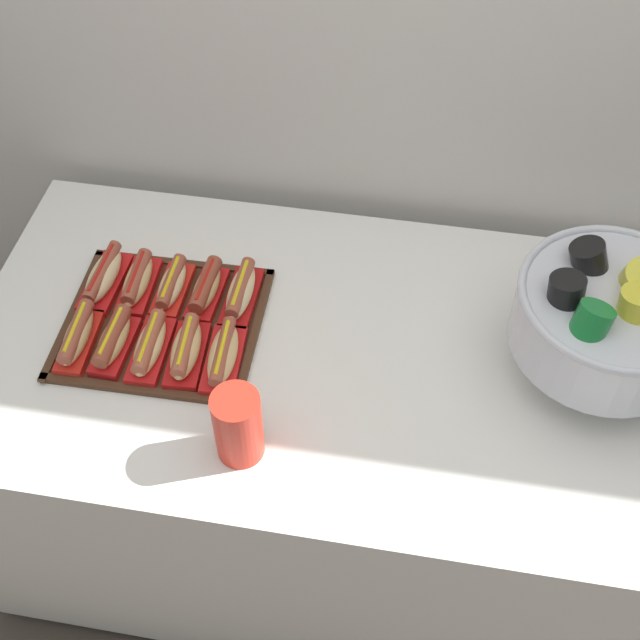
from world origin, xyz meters
name	(u,v)px	position (x,y,z in m)	size (l,w,h in m)	color
ground_plane	(352,521)	(0.00, 0.00, 0.00)	(10.00, 10.00, 0.00)	#4C4238
buffet_table	(357,446)	(0.00, 0.00, 0.39)	(1.65, 0.82, 0.74)	white
serving_tray	(163,324)	(-0.42, 0.01, 0.75)	(0.41, 0.37, 0.01)	#472B19
hot_dog_0	(78,336)	(-0.57, -0.08, 0.78)	(0.06, 0.17, 0.06)	red
hot_dog_1	(113,340)	(-0.50, -0.08, 0.78)	(0.07, 0.15, 0.06)	red
hot_dog_2	(150,346)	(-0.42, -0.07, 0.78)	(0.07, 0.17, 0.06)	red
hot_dog_3	(186,350)	(-0.35, -0.07, 0.78)	(0.08, 0.17, 0.06)	#B21414
hot_dog_4	(223,356)	(-0.27, -0.07, 0.78)	(0.08, 0.17, 0.06)	red
hot_dog_5	(104,277)	(-0.57, 0.09, 0.78)	(0.07, 0.18, 0.06)	red
hot_dog_6	(138,281)	(-0.50, 0.09, 0.78)	(0.07, 0.16, 0.06)	red
hot_dog_7	(172,286)	(-0.42, 0.09, 0.78)	(0.06, 0.15, 0.06)	red
hot_dog_8	(206,289)	(-0.35, 0.09, 0.78)	(0.07, 0.15, 0.06)	red
hot_dog_9	(241,293)	(-0.27, 0.09, 0.78)	(0.06, 0.17, 0.06)	#B21414
punch_bowl	(609,316)	(0.45, 0.04, 0.91)	(0.36, 0.36, 0.28)	silver
cup_stack	(238,426)	(-0.19, -0.26, 0.82)	(0.09, 0.09, 0.16)	red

